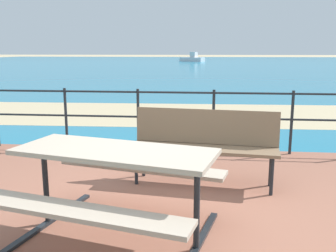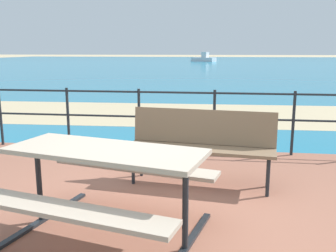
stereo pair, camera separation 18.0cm
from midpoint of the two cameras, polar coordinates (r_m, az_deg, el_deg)
The scene contains 8 objects.
ground_plane at distance 3.67m, azimuth -3.65°, elevation -14.93°, with size 240.00×240.00×0.00m, color tan.
patio_paving at distance 3.66m, azimuth -3.66°, elevation -14.51°, with size 6.40×5.20×0.06m, color #935B47.
sea_water at distance 43.27m, azimuth 5.17°, elevation 9.36°, with size 90.00×90.00×0.01m, color teal.
beach_strip at distance 9.67m, azimuth 2.45°, elevation 1.86°, with size 54.00×3.56×0.01m, color tan.
picnic_table at distance 3.16m, azimuth -9.72°, elevation -6.91°, with size 1.92×1.70×0.77m.
park_bench at distance 4.42m, azimuth 4.43°, elevation -2.06°, with size 1.75×0.63×0.88m.
railing_fence at distance 5.81m, azimuth 0.25°, elevation 2.06°, with size 5.94×0.04×0.98m.
boat_near at distance 53.44m, azimuth 3.55°, elevation 10.23°, with size 3.91×2.93×1.32m.
Camera 1 is at (0.47, -3.25, 1.64)m, focal length 39.91 mm.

